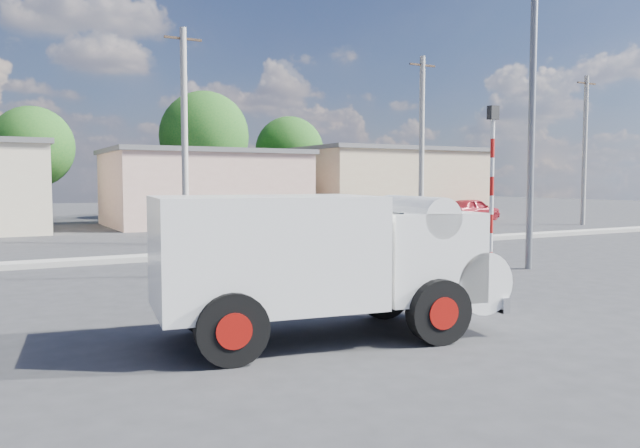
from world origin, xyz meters
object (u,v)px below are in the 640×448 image
cyclist (449,239)px  car_red (472,209)px  truck (330,259)px  traffic_pole (492,173)px  car_cream (379,213)px  streetlight (528,84)px  bicycle (449,246)px

cyclist → car_red: 20.42m
truck → traffic_pole: bearing=37.9°
car_cream → streetlight: (-4.81, -14.10, 4.21)m
truck → traffic_pole: size_ratio=1.26×
traffic_pole → streetlight: 2.56m
cyclist → traffic_pole: bearing=-149.3°
truck → bicycle: (7.05, 5.58, -0.67)m
bicycle → streetlight: 4.89m
truck → car_red: bearing=51.8°
bicycle → car_red: (14.21, 14.67, 0.14)m
cyclist → traffic_pole: 2.34m
truck → cyclist: truck is taller
truck → car_red: (21.26, 20.24, -0.53)m
bicycle → car_cream: size_ratio=0.45×
bicycle → traffic_pole: bearing=-149.3°
truck → bicycle: size_ratio=2.70×
cyclist → car_red: (14.21, 14.67, -0.07)m
car_red → streetlight: bearing=131.1°
cyclist → car_cream: car_cream is taller
car_cream → car_red: bearing=-73.7°
truck → cyclist: 9.00m
car_cream → cyclist: bearing=155.0°
car_red → streetlight: streetlight is taller
cyclist → car_cream: 13.75m
cyclist → traffic_pole: (0.24, -1.42, 1.85)m
car_cream → traffic_pole: bearing=158.2°
car_cream → traffic_pole: (-5.75, -13.80, 1.84)m
traffic_pole → truck: bearing=-150.3°
cyclist → streetlight: 4.70m
car_cream → streetlight: size_ratio=0.51×
car_cream → traffic_pole: traffic_pole is taller
car_cream → streetlight: 15.48m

